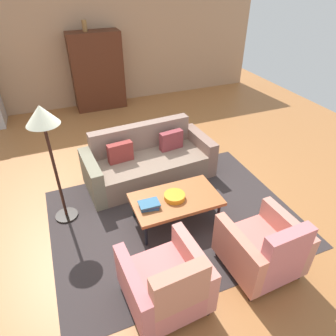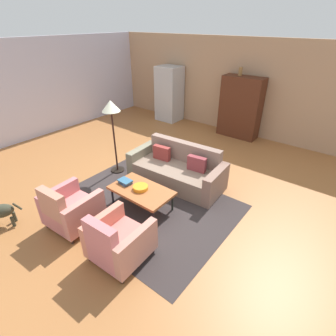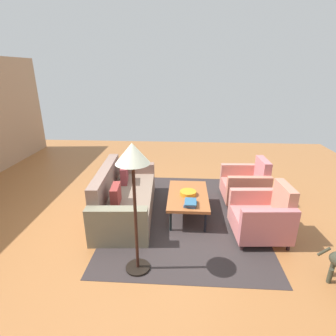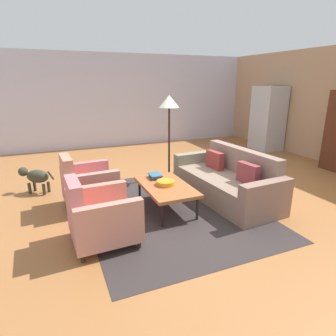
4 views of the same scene
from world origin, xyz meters
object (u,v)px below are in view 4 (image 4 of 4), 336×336
at_px(fruit_bowl, 166,183).
at_px(dog, 36,176).
at_px(book_stack, 155,176).
at_px(refrigerator, 268,119).
at_px(coffee_table, 166,187).
at_px(couch, 228,182).
at_px(armchair_right, 98,218).
at_px(armchair_left, 86,187).
at_px(floor_lamp, 169,109).

xyz_separation_m(fruit_bowl, dog, (-1.56, -1.93, -0.13)).
xyz_separation_m(book_stack, refrigerator, (-2.36, 4.44, 0.48)).
relative_size(coffee_table, dog, 1.96).
bearing_deg(book_stack, couch, 72.32).
bearing_deg(refrigerator, dog, -79.45).
xyz_separation_m(armchair_right, book_stack, (-1.00, 1.13, 0.10)).
bearing_deg(armchair_right, coffee_table, 114.80).
distance_m(armchair_left, fruit_bowl, 1.30).
relative_size(armchair_left, refrigerator, 0.48).
height_order(refrigerator, dog, refrigerator).
distance_m(coffee_table, refrigerator, 5.22).
height_order(coffee_table, armchair_left, armchair_left).
height_order(coffee_table, armchair_right, armchair_right).
relative_size(couch, armchair_right, 2.45).
relative_size(armchair_left, dog, 1.43).
distance_m(coffee_table, armchair_right, 1.31).
bearing_deg(fruit_bowl, armchair_right, -61.95).
distance_m(couch, armchair_left, 2.43).
bearing_deg(fruit_bowl, book_stack, -174.55).
bearing_deg(dog, refrigerator, -135.31).
bearing_deg(fruit_bowl, refrigerator, 121.89).
bearing_deg(book_stack, fruit_bowl, 5.45).
bearing_deg(armchair_left, book_stack, 76.15).
bearing_deg(armchair_right, book_stack, 128.91).
bearing_deg(coffee_table, book_stack, -174.80).
height_order(armchair_left, book_stack, armchair_left).
xyz_separation_m(armchair_left, dog, (-0.98, -0.77, -0.03)).
distance_m(coffee_table, floor_lamp, 1.91).
relative_size(armchair_left, floor_lamp, 0.51).
relative_size(fruit_bowl, floor_lamp, 0.17).
relative_size(coffee_table, armchair_left, 1.36).
distance_m(couch, fruit_bowl, 1.20).
bearing_deg(armchair_left, couch, 72.13).
bearing_deg(dog, book_stack, -177.74).
bearing_deg(dog, armchair_right, 143.57).
bearing_deg(fruit_bowl, floor_lamp, 154.95).
height_order(couch, armchair_right, armchair_right).
bearing_deg(floor_lamp, coffee_table, -24.77).
bearing_deg(floor_lamp, fruit_bowl, -25.05).
bearing_deg(armchair_left, floor_lamp, 110.94).
xyz_separation_m(book_stack, floor_lamp, (-1.04, 0.70, 1.00)).
distance_m(coffee_table, armchair_left, 1.31).
xyz_separation_m(armchair_left, armchair_right, (1.20, -0.00, 0.00)).
height_order(armchair_left, armchair_right, same).
bearing_deg(book_stack, floor_lamp, 146.16).
bearing_deg(couch, fruit_bowl, 85.64).
bearing_deg(floor_lamp, dog, -93.04).
relative_size(armchair_right, floor_lamp, 0.51).
bearing_deg(coffee_table, fruit_bowl, 180.00).
xyz_separation_m(floor_lamp, dog, (-0.14, -2.60, -1.13)).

